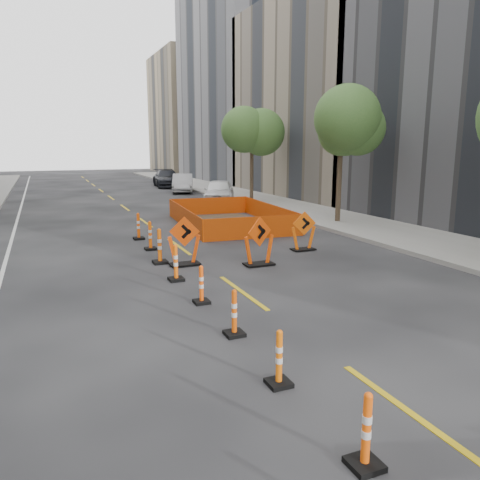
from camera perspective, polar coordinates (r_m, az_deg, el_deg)
name	(u,v)px	position (r m, az deg, el deg)	size (l,w,h in m)	color
ground_plane	(330,355)	(8.77, 10.91, -13.64)	(140.00, 140.00, 0.00)	black
sidewalk_right	(348,222)	(23.24, 13.00, 2.20)	(4.00, 90.00, 0.15)	gray
bld_right_c	(347,100)	(37.35, 12.88, 16.26)	(12.00, 16.00, 14.00)	gray
bld_right_d	(255,84)	(51.85, 1.86, 18.43)	(12.00, 18.00, 20.00)	gray
bld_right_e	(201,115)	(68.75, -4.82, 15.00)	(12.00, 14.00, 16.00)	tan
tree_r_b	(341,127)	(22.62, 12.25, 13.31)	(2.80, 2.80, 5.95)	#382B1E
tree_r_c	(252,132)	(31.35, 1.45, 12.97)	(2.80, 2.80, 5.95)	#382B1E
channelizer_1	(366,430)	(5.98, 15.16, -21.49)	(0.38, 0.38, 0.95)	#FF580A
channelizer_2	(279,358)	(7.49, 4.79, -14.11)	(0.36, 0.36, 0.92)	orange
channelizer_3	(234,313)	(9.27, -0.70, -8.83)	(0.37, 0.37, 0.95)	#E14E09
channelizer_4	(201,284)	(11.14, -4.74, -5.43)	(0.36, 0.36, 0.93)	#FF4F0A
channelizer_5	(176,263)	(13.04, -7.84, -2.74)	(0.41, 0.41, 1.03)	#FF5F0A
channelizer_6	(160,246)	(15.01, -9.77, -0.73)	(0.45, 0.45, 1.13)	#E95C09
channelizer_7	(150,236)	(17.05, -10.89, 0.54)	(0.41, 0.41, 1.04)	#FB5B0A
channelizer_8	(138,226)	(19.06, -12.28, 1.66)	(0.42, 0.42, 1.07)	#DD4A09
chevron_sign_left	(184,241)	(14.60, -6.81, -0.14)	(1.03, 0.62, 1.55)	#FC4B0A
chevron_sign_center	(259,241)	(14.52, 2.34, -0.14)	(1.03, 0.62, 1.55)	#F04A0A
chevron_sign_right	(304,231)	(16.77, 7.76, 1.10)	(0.94, 0.57, 1.41)	#DB5309
safety_fence	(228,215)	(22.14, -1.45, 3.04)	(4.26, 7.25, 0.91)	orange
parked_car_near	(219,192)	(30.31, -2.56, 5.93)	(1.84, 4.57, 1.56)	white
parked_car_mid	(183,183)	(38.00, -6.99, 6.90)	(1.55, 4.43, 1.46)	#A09FA5
parked_car_far	(167,178)	(43.29, -8.89, 7.44)	(2.16, 5.31, 1.54)	black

